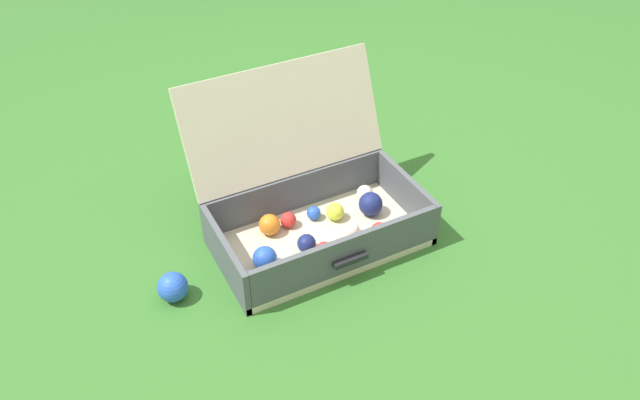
# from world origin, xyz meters

# --- Properties ---
(ground_plane) EXTENTS (16.00, 16.00, 0.00)m
(ground_plane) POSITION_xyz_m (0.00, 0.00, 0.00)
(ground_plane) COLOR #336B28
(open_suitcase) EXTENTS (0.65, 0.53, 0.48)m
(open_suitcase) POSITION_xyz_m (0.00, 0.11, 0.11)
(open_suitcase) COLOR beige
(open_suitcase) RESTS_ON ground
(stray_ball_on_grass) EXTENTS (0.09, 0.09, 0.09)m
(stray_ball_on_grass) POSITION_xyz_m (-0.48, 0.04, 0.04)
(stray_ball_on_grass) COLOR blue
(stray_ball_on_grass) RESTS_ON ground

